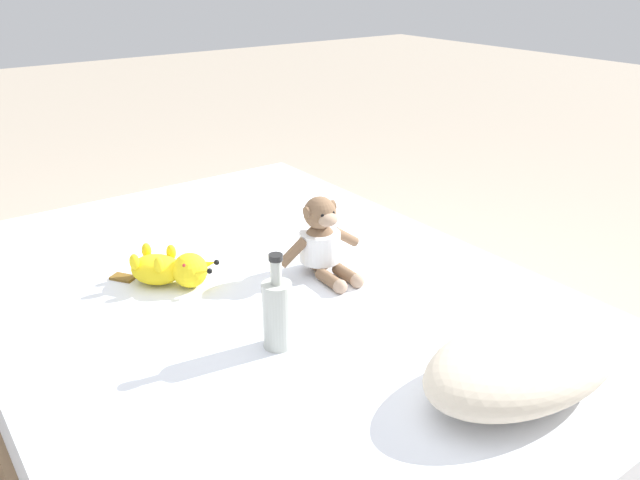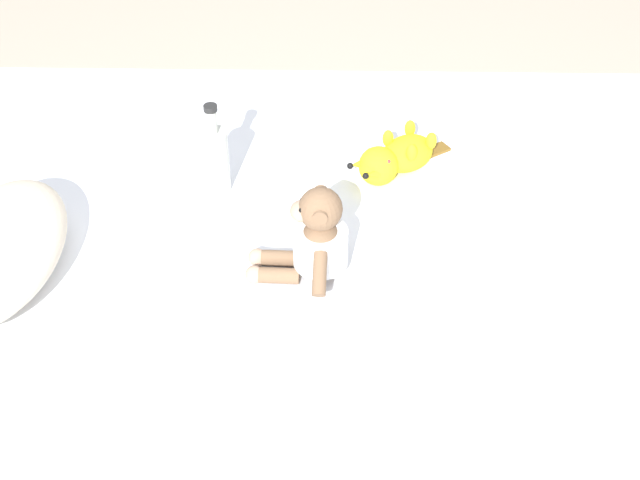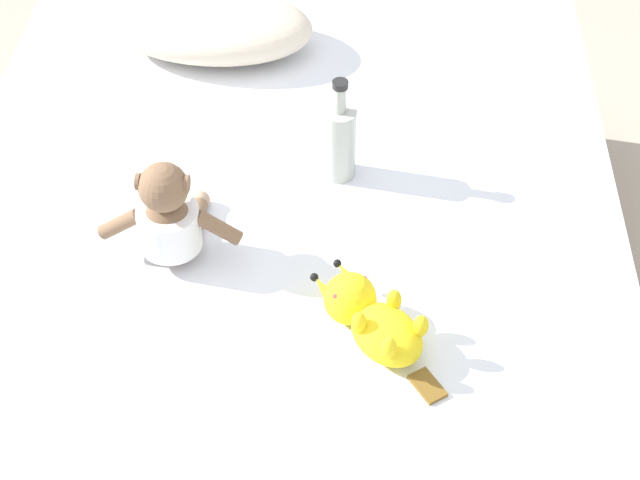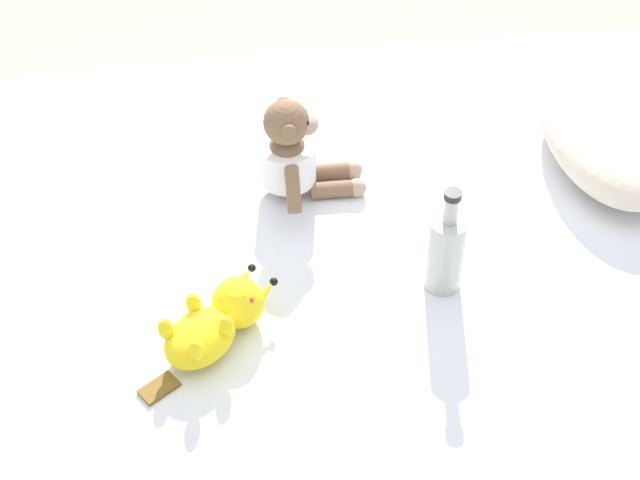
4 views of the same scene
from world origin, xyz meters
TOP-DOWN VIEW (x-y plane):
  - ground_plane at (0.00, 0.00)m, footprint 16.00×16.00m
  - bed at (0.00, 0.00)m, footprint 1.47×2.04m
  - pillow at (-0.22, 0.72)m, footprint 0.53×0.32m
  - plush_monkey at (-0.20, 0.01)m, footprint 0.29×0.23m
  - plush_yellow_creature at (0.19, -0.18)m, footprint 0.26×0.28m
  - glass_bottle at (0.12, 0.27)m, footprint 0.07×0.07m

SIDE VIEW (x-z plane):
  - ground_plane at x=0.00m, z-range 0.00..0.00m
  - bed at x=0.00m, z-range 0.00..0.47m
  - plush_yellow_creature at x=0.19m, z-range 0.47..0.57m
  - pillow at x=-0.22m, z-range 0.47..0.61m
  - glass_bottle at x=0.12m, z-range 0.44..0.69m
  - plush_monkey at x=-0.20m, z-range 0.45..0.69m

